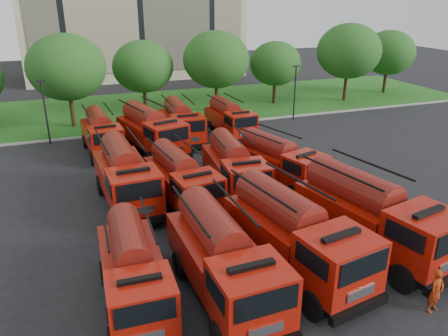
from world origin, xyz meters
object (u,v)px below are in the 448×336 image
Objects in this scene: fire_truck_1 at (223,259)px; firefighter_2 at (384,262)px; firefighter_0 at (432,310)px; firefighter_4 at (154,223)px; fire_truck_3 at (372,215)px; fire_truck_6 at (234,167)px; fire_truck_10 at (181,122)px; fire_truck_7 at (279,161)px; fire_truck_11 at (230,119)px; fire_truck_4 at (125,176)px; fire_truck_9 at (151,131)px; fire_truck_8 at (101,133)px; firefighter_5 at (363,205)px; fire_truck_0 at (133,270)px; fire_truck_5 at (182,179)px; fire_truck_2 at (295,234)px.

fire_truck_1 is 3.96× the size of firefighter_2.
firefighter_0 is 0.92× the size of firefighter_4.
fire_truck_1 is at bearing 174.46° from fire_truck_3.
firefighter_4 is (-8.94, 5.92, -1.83)m from fire_truck_3.
fire_truck_10 is (-0.44, 10.71, -0.02)m from fire_truck_6.
fire_truck_3 is (7.55, 0.86, 0.12)m from fire_truck_1.
fire_truck_11 is (0.62, 10.47, -0.03)m from fire_truck_7.
fire_truck_4 is 8.65m from fire_truck_9.
fire_truck_1 is 1.11× the size of fire_truck_8.
firefighter_5 is (2.65, 5.13, 0.00)m from firefighter_2.
fire_truck_8 is (0.52, 18.35, 0.03)m from fire_truck_0.
fire_truck_10 reaches higher than firefighter_4.
fire_truck_9 reaches higher than fire_truck_10.
fire_truck_4 is 9.45m from fire_truck_7.
fire_truck_6 is at bearing 3.29° from fire_truck_5.
fire_truck_3 is at bearing 89.47° from firefighter_5.
fire_truck_8 is 19.40m from firefighter_5.
fire_truck_3 is at bearing -5.76° from fire_truck_2.
fire_truck_10 is 3.89× the size of firefighter_0.
firefighter_0 is (3.23, -12.61, -1.61)m from fire_truck_6.
fire_truck_6 is at bearing -83.42° from fire_truck_9.
fire_truck_9 is 4.10× the size of firefighter_4.
fire_truck_2 is 1.13× the size of fire_truck_6.
fire_truck_6 is 1.05× the size of fire_truck_8.
firefighter_4 is at bearing 117.44° from firefighter_0.
fire_truck_5 is at bearing 42.99° from firefighter_2.
fire_truck_6 is 7.76m from firefighter_5.
firefighter_0 is (10.52, -4.30, -1.50)m from fire_truck_0.
fire_truck_4 is at bearing -91.00° from fire_truck_8.
fire_truck_3 is (10.89, 0.13, 0.33)m from fire_truck_0.
fire_truck_1 is at bearing -109.25° from fire_truck_6.
fire_truck_7 reaches higher than firefighter_4.
fire_truck_8 is at bearing -13.39° from firefighter_5.
fire_truck_1 is 9.91m from fire_truck_4.
fire_truck_3 is at bearing -81.90° from fire_truck_9.
fire_truck_0 is 0.86× the size of fire_truck_4.
fire_truck_9 reaches higher than firefighter_5.
fire_truck_1 is 1.09× the size of fire_truck_7.
fire_truck_4 is 13.63m from firefighter_5.
fire_truck_5 is at bearing -104.73° from fire_truck_9.
fire_truck_3 is at bearing 73.12° from firefighter_0.
fire_truck_7 is 1.06× the size of fire_truck_11.
fire_truck_9 reaches higher than firefighter_2.
fire_truck_3 is 4.98× the size of firefighter_5.
firefighter_4 is (-8.58, 10.35, 0.00)m from firefighter_0.
fire_truck_9 is at bearing -44.24° from firefighter_4.
fire_truck_2 is at bearing -94.96° from fire_truck_9.
fire_truck_8 is at bearing 118.72° from fire_truck_7.
fire_truck_11 is (7.14, 11.33, -0.09)m from fire_truck_5.
fire_truck_0 is at bearing -124.13° from fire_truck_5.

